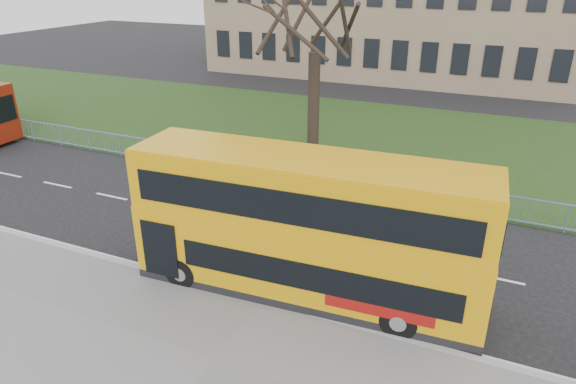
# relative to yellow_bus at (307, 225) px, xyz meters

# --- Properties ---
(ground) EXTENTS (120.00, 120.00, 0.00)m
(ground) POSITION_rel_yellow_bus_xyz_m (-0.90, 0.51, -2.21)
(ground) COLOR black
(ground) RESTS_ON ground
(kerb) EXTENTS (80.00, 0.20, 0.14)m
(kerb) POSITION_rel_yellow_bus_xyz_m (-0.90, -1.04, -2.14)
(kerb) COLOR #9A9A9D
(kerb) RESTS_ON ground
(grass_verge) EXTENTS (80.00, 15.40, 0.08)m
(grass_verge) POSITION_rel_yellow_bus_xyz_m (-0.90, 14.81, -2.17)
(grass_verge) COLOR #213814
(grass_verge) RESTS_ON ground
(guard_railing) EXTENTS (40.00, 0.12, 1.10)m
(guard_railing) POSITION_rel_yellow_bus_xyz_m (-0.90, 7.11, -1.66)
(guard_railing) COLOR #718CC9
(guard_railing) RESTS_ON ground
(bare_tree) EXTENTS (8.47, 8.47, 12.10)m
(bare_tree) POSITION_rel_yellow_bus_xyz_m (-3.90, 10.51, 3.92)
(bare_tree) COLOR black
(bare_tree) RESTS_ON grass_verge
(yellow_bus) EXTENTS (9.96, 2.89, 4.12)m
(yellow_bus) POSITION_rel_yellow_bus_xyz_m (0.00, 0.00, 0.00)
(yellow_bus) COLOR #DD9A09
(yellow_bus) RESTS_ON ground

